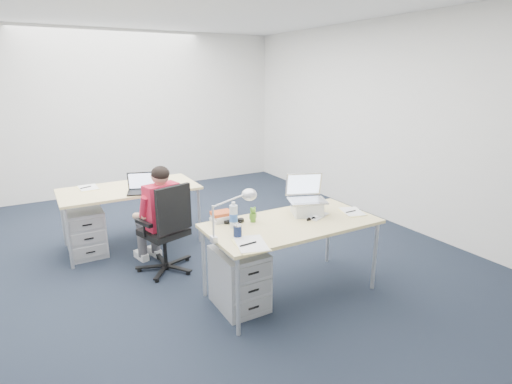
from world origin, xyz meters
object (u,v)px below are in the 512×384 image
drawer_pedestal_near (239,279)px  dark_laptop (142,183)px  desk_lamp (227,215)px  office_chair (166,246)px  seated_person (157,216)px  drawer_pedestal_far (86,232)px  silver_laptop (307,196)px  wireless_keyboard (318,216)px  computer_mouse (315,216)px  headphones (234,221)px  can_koozie (238,231)px  far_cup (152,176)px  sunglasses (311,219)px  desk_near (292,227)px  water_bottle (234,215)px  cordless_phone (235,214)px  book_stack (222,216)px  desk_far (130,192)px  bear_figurine (253,214)px

drawer_pedestal_near → dark_laptop: (-0.42, 1.62, 0.57)m
desk_lamp → office_chair: bearing=99.4°
seated_person → drawer_pedestal_far: seated_person is taller
drawer_pedestal_far → silver_laptop: bearing=-44.7°
drawer_pedestal_far → wireless_keyboard: (1.90, -1.93, 0.46)m
desk_lamp → computer_mouse: bearing=1.9°
desk_lamp → headphones: bearing=54.8°
can_koozie → far_cup: (-0.09, 2.24, -0.01)m
seated_person → silver_laptop: bearing=-56.4°
can_koozie → dark_laptop: 1.76m
sunglasses → desk_near: bearing=171.7°
water_bottle → dark_laptop: dark_laptop is taller
water_bottle → sunglasses: size_ratio=2.52×
computer_mouse → cordless_phone: size_ratio=0.63×
drawer_pedestal_far → book_stack: book_stack is taller
office_chair → desk_lamp: 1.31m
desk_far → office_chair: office_chair is taller
drawer_pedestal_far → headphones: headphones is taller
desk_lamp → book_stack: bearing=69.9°
drawer_pedestal_near → drawer_pedestal_far: size_ratio=1.00×
water_bottle → cordless_phone: size_ratio=1.53×
seated_person → drawer_pedestal_near: size_ratio=2.08×
cordless_phone → far_cup: size_ratio=1.52×
book_stack → desk_lamp: desk_lamp is taller
computer_mouse → water_bottle: bearing=172.5°
far_cup → water_bottle: bearing=-85.2°
bear_figurine → far_cup: bear_figurine is taller
headphones → book_stack: size_ratio=0.97×
drawer_pedestal_far → desk_lamp: size_ratio=1.29×
desk_far → desk_near: bearing=-61.7°
book_stack → far_cup: far_cup is taller
desk_far → seated_person: seated_person is taller
drawer_pedestal_near → cordless_phone: cordless_phone is taller
water_bottle → far_cup: (-0.17, 2.02, -0.07)m
wireless_keyboard → bear_figurine: (-0.61, 0.19, 0.07)m
desk_lamp → desk_far: bearing=98.9°
can_koozie → water_bottle: bearing=71.3°
office_chair → drawer_pedestal_far: bearing=110.9°
drawer_pedestal_near → desk_lamp: desk_lamp is taller
silver_laptop → computer_mouse: bearing=-65.7°
seated_person → water_bottle: seated_person is taller
computer_mouse → desk_near: bearing=-179.7°
drawer_pedestal_near → computer_mouse: computer_mouse is taller
desk_far → cordless_phone: (0.59, -1.68, 0.12)m
desk_near → desk_far: 2.21m
computer_mouse → silver_laptop: bearing=97.8°
bear_figurine → drawer_pedestal_near: bearing=-170.8°
drawer_pedestal_far → far_cup: bearing=15.4°
drawer_pedestal_far → can_koozie: (0.99, -2.00, 0.51)m
water_bottle → seated_person: bearing=111.0°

